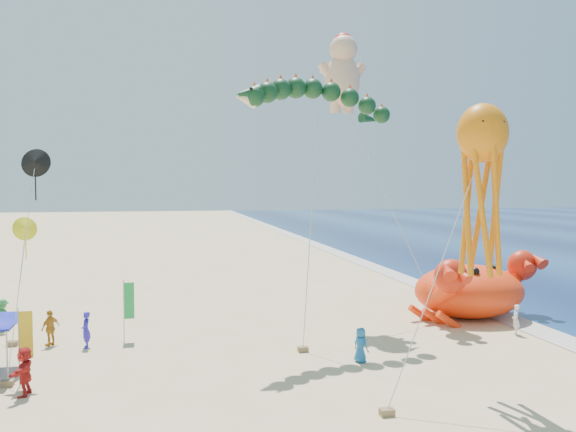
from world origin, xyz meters
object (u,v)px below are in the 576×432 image
at_px(dragon_kite, 316,103).
at_px(cherub_kite, 343,71).
at_px(octopus_kite, 482,176).
at_px(crab_inflatable, 470,289).

height_order(dragon_kite, cherub_kite, cherub_kite).
bearing_deg(cherub_kite, octopus_kite, -84.93).
bearing_deg(crab_inflatable, cherub_kite, 160.79).
bearing_deg(dragon_kite, cherub_kite, 57.16).
height_order(crab_inflatable, octopus_kite, octopus_kite).
relative_size(dragon_kite, octopus_kite, 1.20).
distance_m(crab_inflatable, octopus_kite, 14.43).
height_order(cherub_kite, octopus_kite, cherub_kite).
bearing_deg(dragon_kite, octopus_kite, -65.18).
bearing_deg(cherub_kite, crab_inflatable, -19.21).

